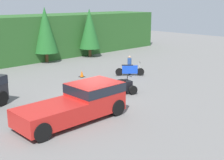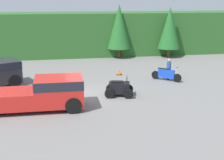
% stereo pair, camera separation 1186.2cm
% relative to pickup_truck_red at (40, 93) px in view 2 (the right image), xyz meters
% --- Properties ---
extents(ground_plane, '(80.00, 80.00, 0.00)m').
position_rel_pickup_truck_red_xyz_m(ground_plane, '(2.78, 1.99, -0.97)').
color(ground_plane, slate).
extents(hillside_backdrop, '(44.00, 6.00, 4.62)m').
position_rel_pickup_truck_red_xyz_m(hillside_backdrop, '(2.78, 17.99, 1.34)').
color(hillside_backdrop, '#2D6028').
rests_on(hillside_backdrop, ground_plane).
extents(tree_left, '(2.46, 2.46, 5.59)m').
position_rel_pickup_truck_red_xyz_m(tree_left, '(7.58, 14.84, 2.31)').
color(tree_left, brown).
rests_on(tree_left, ground_plane).
extents(tree_mid_left, '(2.35, 2.35, 5.34)m').
position_rel_pickup_truck_red_xyz_m(tree_mid_left, '(12.86, 14.18, 2.17)').
color(tree_mid_left, brown).
rests_on(tree_mid_left, ground_plane).
extents(pickup_truck_red, '(5.98, 2.35, 1.81)m').
position_rel_pickup_truck_red_xyz_m(pickup_truck_red, '(0.00, 0.00, 0.00)').
color(pickup_truck_red, red).
rests_on(pickup_truck_red, ground_plane).
extents(dirt_bike, '(1.85, 1.73, 1.15)m').
position_rel_pickup_truck_red_xyz_m(dirt_bike, '(9.24, 4.80, -0.49)').
color(dirt_bike, black).
rests_on(dirt_bike, ground_plane).
extents(quad_atv, '(2.06, 1.67, 1.26)m').
position_rel_pickup_truck_red_xyz_m(quad_atv, '(4.90, 1.65, -0.48)').
color(quad_atv, black).
rests_on(quad_atv, ground_plane).
extents(rider_person, '(0.46, 0.46, 1.63)m').
position_rel_pickup_truck_red_xyz_m(rider_person, '(9.55, 5.14, -0.09)').
color(rider_person, black).
rests_on(rider_person, ground_plane).
extents(traffic_cone, '(0.42, 0.42, 0.55)m').
position_rel_pickup_truck_red_xyz_m(traffic_cone, '(6.07, 7.30, -0.72)').
color(traffic_cone, black).
rests_on(traffic_cone, ground_plane).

